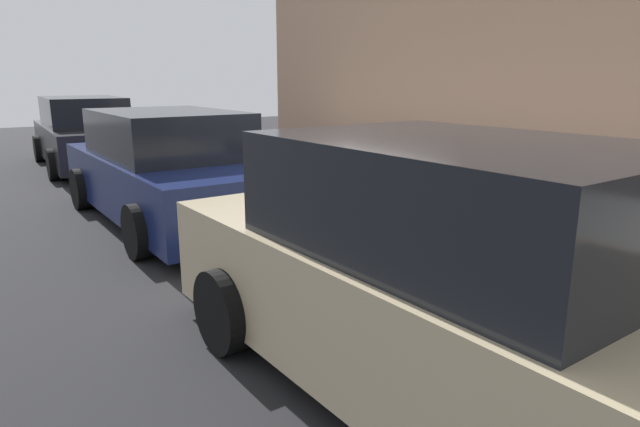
% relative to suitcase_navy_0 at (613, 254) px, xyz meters
% --- Properties ---
extents(ground_plane, '(40.00, 40.00, 0.00)m').
position_rel_suitcase_navy_0_xyz_m(ground_plane, '(3.57, 0.74, -0.44)').
color(ground_plane, black).
extents(sidewalk_curb, '(18.00, 5.00, 0.14)m').
position_rel_suitcase_navy_0_xyz_m(sidewalk_curb, '(3.57, -1.76, -0.37)').
color(sidewalk_curb, '#9E9B93').
rests_on(sidewalk_curb, ground_plane).
extents(suitcase_navy_0, '(0.41, 0.28, 0.90)m').
position_rel_suitcase_navy_0_xyz_m(suitcase_navy_0, '(0.00, 0.00, 0.00)').
color(suitcase_navy_0, navy).
rests_on(suitcase_navy_0, sidewalk_curb).
extents(suitcase_maroon_1, '(0.47, 0.25, 0.88)m').
position_rel_suitcase_navy_0_xyz_m(suitcase_maroon_1, '(0.53, -0.02, 0.01)').
color(suitcase_maroon_1, maroon).
rests_on(suitcase_maroon_1, sidewalk_curb).
extents(suitcase_silver_2, '(0.44, 0.27, 0.99)m').
position_rel_suitcase_navy_0_xyz_m(suitcase_silver_2, '(1.07, 0.04, 0.05)').
color(suitcase_silver_2, '#9EA0A8').
rests_on(suitcase_silver_2, sidewalk_curb).
extents(suitcase_red_3, '(0.42, 0.26, 0.91)m').
position_rel_suitcase_navy_0_xyz_m(suitcase_red_3, '(1.59, 0.00, 0.02)').
color(suitcase_red_3, red).
rests_on(suitcase_red_3, sidewalk_curb).
extents(suitcase_teal_4, '(0.49, 0.21, 0.79)m').
position_rel_suitcase_navy_0_xyz_m(suitcase_teal_4, '(2.12, -0.05, 0.06)').
color(suitcase_teal_4, '#0F606B').
rests_on(suitcase_teal_4, sidewalk_curb).
extents(suitcase_olive_5, '(0.44, 0.26, 0.70)m').
position_rel_suitcase_navy_0_xyz_m(suitcase_olive_5, '(2.66, -0.03, 0.02)').
color(suitcase_olive_5, '#59601E').
rests_on(suitcase_olive_5, sidewalk_curb).
extents(suitcase_black_6, '(0.47, 0.27, 0.68)m').
position_rel_suitcase_navy_0_xyz_m(suitcase_black_6, '(3.19, 0.03, 0.01)').
color(suitcase_black_6, black).
rests_on(suitcase_black_6, sidewalk_curb).
extents(suitcase_navy_7, '(0.49, 0.23, 0.84)m').
position_rel_suitcase_navy_0_xyz_m(suitcase_navy_7, '(3.75, -0.09, -0.05)').
color(suitcase_navy_7, navy).
rests_on(suitcase_navy_7, sidewalk_curb).
extents(suitcase_maroon_8, '(0.46, 0.24, 1.07)m').
position_rel_suitcase_navy_0_xyz_m(suitcase_maroon_8, '(4.31, -0.04, 0.07)').
color(suitcase_maroon_8, maroon).
rests_on(suitcase_maroon_8, sidewalk_curb).
extents(suitcase_silver_9, '(0.39, 0.24, 1.07)m').
position_rel_suitcase_navy_0_xyz_m(suitcase_silver_9, '(4.81, -0.02, 0.09)').
color(suitcase_silver_9, '#9EA0A8').
rests_on(suitcase_silver_9, sidewalk_curb).
extents(suitcase_red_10, '(0.42, 0.27, 0.84)m').
position_rel_suitcase_navy_0_xyz_m(suitcase_red_10, '(5.30, 0.04, -0.01)').
color(suitcase_red_10, red).
rests_on(suitcase_red_10, sidewalk_curb).
extents(fire_hydrant, '(0.39, 0.21, 0.77)m').
position_rel_suitcase_navy_0_xyz_m(fire_hydrant, '(6.19, -0.01, 0.10)').
color(fire_hydrant, red).
rests_on(fire_hydrant, sidewalk_curb).
extents(bollard_post, '(0.11, 0.11, 0.78)m').
position_rel_suitcase_navy_0_xyz_m(bollard_post, '(6.88, 0.14, 0.09)').
color(bollard_post, brown).
rests_on(bollard_post, sidewalk_curb).
extents(parked_car_beige_0, '(4.59, 2.16, 1.67)m').
position_rel_suitcase_navy_0_xyz_m(parked_car_beige_0, '(-0.32, 2.42, 0.33)').
color(parked_car_beige_0, tan).
rests_on(parked_car_beige_0, ground_plane).
extents(parked_car_navy_1, '(4.81, 2.11, 1.56)m').
position_rel_suitcase_navy_0_xyz_m(parked_car_navy_1, '(5.10, 2.42, 0.29)').
color(parked_car_navy_1, '#141E4C').
rests_on(parked_car_navy_1, ground_plane).
extents(parked_car_charcoal_2, '(4.83, 2.06, 1.58)m').
position_rel_suitcase_navy_0_xyz_m(parked_car_charcoal_2, '(10.95, 2.42, 0.30)').
color(parked_car_charcoal_2, black).
rests_on(parked_car_charcoal_2, ground_plane).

